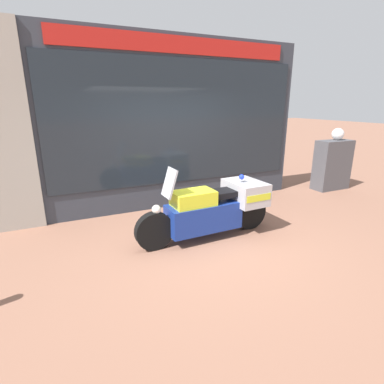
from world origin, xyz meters
name	(u,v)px	position (x,y,z in m)	size (l,w,h in m)	color
ground_plane	(205,240)	(0.00, 0.00, 0.00)	(60.00, 60.00, 0.00)	#8E604C
shop_building	(145,125)	(-0.37, 2.00, 1.75)	(6.35, 0.55, 3.49)	#333842
window_display	(176,181)	(0.31, 2.03, 0.48)	(5.13, 0.30, 2.05)	slate
paramedic_motorcycle	(216,207)	(0.24, 0.07, 0.53)	(2.43, 0.78, 1.26)	black
utility_cabinet	(332,165)	(4.40, 1.36, 0.64)	(0.95, 0.43, 1.27)	#4C4C51
white_helmet	(338,134)	(4.51, 1.41, 1.42)	(0.30, 0.30, 0.30)	white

